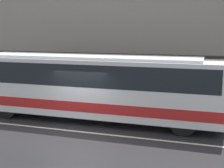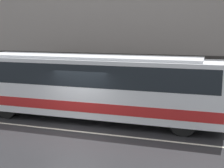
# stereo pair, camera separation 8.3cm
# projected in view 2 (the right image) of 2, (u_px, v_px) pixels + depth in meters

# --- Properties ---
(ground_plane) EXTENTS (60.00, 60.00, 0.00)m
(ground_plane) POSITION_uv_depth(u_px,v_px,m) (74.00, 131.00, 13.37)
(ground_plane) COLOR #262628
(sidewalk) EXTENTS (60.00, 3.14, 0.18)m
(sidewalk) POSITION_uv_depth(u_px,v_px,m) (114.00, 101.00, 18.57)
(sidewalk) COLOR #A09E99
(sidewalk) RESTS_ON ground_plane
(building_facade) EXTENTS (60.00, 0.35, 12.51)m
(building_facade) POSITION_uv_depth(u_px,v_px,m) (122.00, 1.00, 19.14)
(building_facade) COLOR gray
(building_facade) RESTS_ON ground_plane
(lane_stripe) EXTENTS (54.00, 0.14, 0.01)m
(lane_stripe) POSITION_uv_depth(u_px,v_px,m) (74.00, 131.00, 13.37)
(lane_stripe) COLOR beige
(lane_stripe) RESTS_ON ground_plane
(transit_bus) EXTENTS (12.49, 2.49, 3.09)m
(transit_bus) POSITION_uv_depth(u_px,v_px,m) (88.00, 84.00, 14.91)
(transit_bus) COLOR silver
(transit_bus) RESTS_ON ground_plane
(pedestrian_waiting) EXTENTS (0.36, 0.36, 1.64)m
(pedestrian_waiting) POSITION_uv_depth(u_px,v_px,m) (104.00, 84.00, 19.29)
(pedestrian_waiting) COLOR #333338
(pedestrian_waiting) RESTS_ON sidewalk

